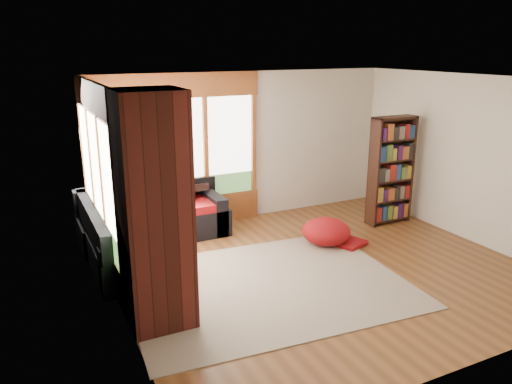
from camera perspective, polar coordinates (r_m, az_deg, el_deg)
name	(u,v)px	position (r m, az deg, el deg)	size (l,w,h in m)	color
floor	(321,269)	(7.14, 7.42, -8.70)	(5.50, 5.50, 0.00)	brown
ceiling	(328,80)	(6.49, 8.28, 12.61)	(5.50, 5.50, 0.00)	white
wall_back	(245,147)	(8.82, -1.23, 5.20)	(5.50, 0.04, 2.60)	silver
wall_front	(480,244)	(4.93, 24.21, -5.40)	(5.50, 0.04, 2.60)	silver
wall_left	(114,208)	(5.69, -15.90, -1.74)	(0.04, 5.00, 2.60)	silver
wall_right	(472,160)	(8.51, 23.46, 3.43)	(0.04, 5.00, 2.60)	silver
windows_back	(180,150)	(8.36, -8.65, 4.74)	(2.82, 0.10, 1.90)	#9B5527
windows_left	(98,178)	(6.82, -17.58, 1.53)	(0.10, 2.62, 1.90)	#9B5527
roller_blind	(88,137)	(7.55, -18.62, 5.93)	(0.03, 0.72, 0.90)	#6B8158
brick_chimney	(154,212)	(5.43, -11.59, -2.30)	(0.70, 0.70, 2.60)	#471914
sectional_sofa	(151,232)	(7.74, -11.90, -4.46)	(2.20, 2.20, 0.80)	black
area_rug	(267,285)	(6.61, 1.30, -10.62)	(3.54, 2.71, 0.01)	beige
bookshelf	(391,171)	(8.93, 15.19, 2.38)	(0.80, 0.27, 1.87)	black
pouf	(326,231)	(7.93, 8.04, -4.39)	(0.76, 0.76, 0.41)	maroon
dog_tan	(171,194)	(7.94, -9.72, -0.19)	(0.92, 0.98, 0.48)	brown
dog_brindle	(130,215)	(7.19, -14.15, -2.61)	(0.62, 0.79, 0.39)	#372019
throw_pillows	(154,200)	(7.66, -11.57, -0.88)	(1.98, 1.68, 0.45)	black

